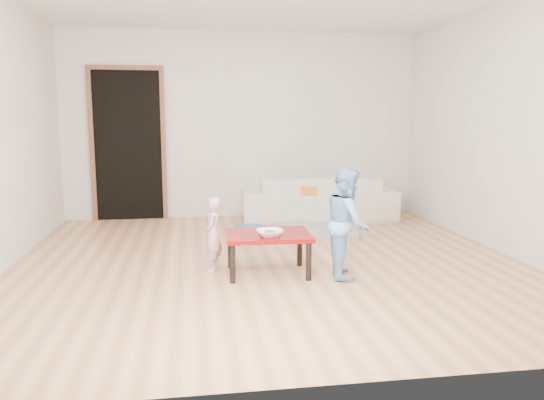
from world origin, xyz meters
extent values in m
cube|color=#B3774C|center=(0.00, 0.00, 0.00)|extent=(5.00, 5.00, 0.01)
cube|color=silver|center=(0.00, 2.50, 1.30)|extent=(5.00, 0.02, 2.60)
cube|color=silver|center=(2.50, 0.00, 1.30)|extent=(0.02, 5.00, 2.60)
imported|color=silver|center=(1.00, 2.05, 0.31)|extent=(2.17, 1.02, 0.61)
cube|color=orange|center=(0.70, 1.86, 0.46)|extent=(0.50, 0.46, 0.11)
imported|color=white|center=(-0.07, -0.56, 0.41)|extent=(0.24, 0.24, 0.06)
imported|color=pink|center=(-0.56, -0.24, 0.35)|extent=(0.21, 0.28, 0.69)
imported|color=#65B3EB|center=(0.62, -0.59, 0.49)|extent=(0.45, 0.53, 0.99)
imported|color=#2F71B2|center=(-0.07, 0.99, 0.07)|extent=(0.44, 0.44, 0.14)
camera|label=1|loc=(-0.75, -5.08, 1.43)|focal=35.00mm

